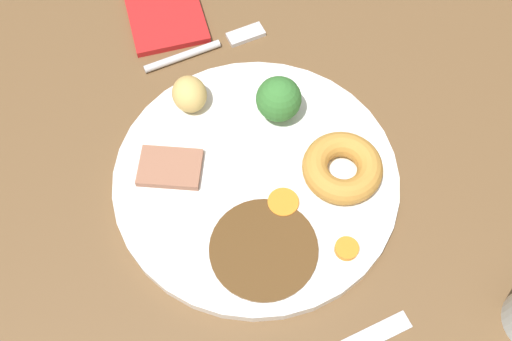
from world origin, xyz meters
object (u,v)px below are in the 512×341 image
at_px(fork, 209,47).
at_px(folded_napkin, 166,15).
at_px(roast_potato_left, 189,94).
at_px(carrot_coin_back, 283,202).
at_px(meat_slice_main, 170,167).
at_px(yorkshire_pudding, 342,168).
at_px(carrot_coin_front, 347,249).
at_px(broccoli_floret, 279,99).
at_px(dinner_plate, 256,178).

xyz_separation_m(fork, folded_napkin, (-0.07, -0.03, 0.00)).
bearing_deg(roast_potato_left, carrot_coin_back, 17.75).
relative_size(meat_slice_main, yorkshire_pudding, 0.78).
xyz_separation_m(meat_slice_main, carrot_coin_front, (0.15, 0.13, -0.00)).
height_order(meat_slice_main, broccoli_floret, broccoli_floret).
relative_size(meat_slice_main, carrot_coin_back, 2.04).
relative_size(carrot_coin_front, fork, 0.15).
relative_size(roast_potato_left, broccoli_floret, 0.79).
bearing_deg(carrot_coin_front, dinner_plate, -154.67).
height_order(dinner_plate, carrot_coin_back, carrot_coin_back).
distance_m(meat_slice_main, yorkshire_pudding, 0.18).
distance_m(dinner_plate, yorkshire_pudding, 0.09).
xyz_separation_m(meat_slice_main, folded_napkin, (-0.22, 0.06, -0.01)).
bearing_deg(meat_slice_main, roast_potato_left, 147.00).
xyz_separation_m(yorkshire_pudding, carrot_coin_back, (0.01, -0.07, -0.01)).
distance_m(meat_slice_main, folded_napkin, 0.23).
distance_m(dinner_plate, carrot_coin_back, 0.04).
xyz_separation_m(roast_potato_left, carrot_coin_back, (0.15, 0.05, -0.02)).
xyz_separation_m(yorkshire_pudding, roast_potato_left, (-0.14, -0.12, 0.00)).
bearing_deg(broccoli_floret, carrot_coin_front, 0.54).
distance_m(roast_potato_left, carrot_coin_front, 0.24).
bearing_deg(roast_potato_left, carrot_coin_front, 21.41).
distance_m(carrot_coin_back, fork, 0.23).
bearing_deg(roast_potato_left, fork, 148.58).
bearing_deg(yorkshire_pudding, folded_napkin, -160.28).
bearing_deg(carrot_coin_front, folded_napkin, -168.88).
bearing_deg(meat_slice_main, broccoli_floret, 99.79).
bearing_deg(yorkshire_pudding, fork, -162.31).
bearing_deg(carrot_coin_back, carrot_coin_front, 28.80).
bearing_deg(roast_potato_left, folded_napkin, 174.45).
bearing_deg(dinner_plate, fork, 176.06).
bearing_deg(dinner_plate, carrot_coin_back, 18.92).
xyz_separation_m(dinner_plate, yorkshire_pudding, (0.03, 0.08, 0.02)).
bearing_deg(broccoli_floret, dinner_plate, -39.06).
bearing_deg(carrot_coin_front, fork, -172.59).
relative_size(yorkshire_pudding, folded_napkin, 0.75).
relative_size(meat_slice_main, fork, 0.42).
relative_size(carrot_coin_back, fork, 0.21).
bearing_deg(fork, folded_napkin, 112.34).
bearing_deg(dinner_plate, carrot_coin_front, 25.33).
height_order(dinner_plate, folded_napkin, dinner_plate).
xyz_separation_m(carrot_coin_back, fork, (-0.23, -0.00, -0.01)).
xyz_separation_m(broccoli_floret, fork, (-0.13, -0.04, -0.04)).
height_order(carrot_coin_front, carrot_coin_back, carrot_coin_front).
bearing_deg(carrot_coin_front, meat_slice_main, -138.19).
bearing_deg(broccoli_floret, folded_napkin, -160.20).
height_order(fork, folded_napkin, fork).
xyz_separation_m(roast_potato_left, broccoli_floret, (0.05, 0.08, 0.01)).
height_order(roast_potato_left, carrot_coin_back, roast_potato_left).
distance_m(carrot_coin_front, carrot_coin_back, 0.08).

